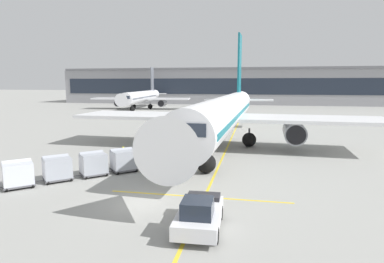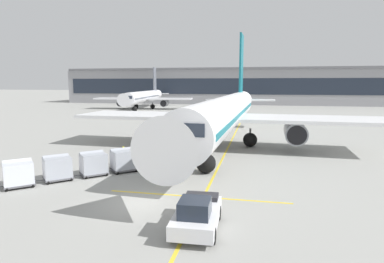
% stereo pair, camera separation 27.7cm
% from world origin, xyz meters
% --- Properties ---
extents(ground_plane, '(600.00, 600.00, 0.00)m').
position_xyz_m(ground_plane, '(0.00, 0.00, 0.00)').
color(ground_plane, gray).
extents(parked_airplane, '(34.76, 44.52, 15.19)m').
position_xyz_m(parked_airplane, '(3.31, 18.69, 3.90)').
color(parked_airplane, white).
rests_on(parked_airplane, ground).
extents(belt_loader, '(4.69, 4.49, 3.15)m').
position_xyz_m(belt_loader, '(-1.49, 9.27, 0.88)').
color(belt_loader, gold).
rests_on(belt_loader, ground).
extents(baggage_cart_lead, '(2.55, 2.54, 1.91)m').
position_xyz_m(baggage_cart_lead, '(-3.91, 6.61, 1.00)').
color(baggage_cart_lead, '#515156').
rests_on(baggage_cart_lead, ground).
extents(baggage_cart_second, '(2.55, 2.54, 1.91)m').
position_xyz_m(baggage_cart_second, '(-5.76, 4.96, 1.00)').
color(baggage_cart_second, '#515156').
rests_on(baggage_cart_second, ground).
extents(baggage_cart_third, '(2.55, 2.54, 1.91)m').
position_xyz_m(baggage_cart_third, '(-7.77, 3.16, 1.00)').
color(baggage_cart_third, '#515156').
rests_on(baggage_cart_third, ground).
extents(baggage_cart_fourth, '(2.55, 2.54, 1.91)m').
position_xyz_m(baggage_cart_fourth, '(-9.56, 1.21, 1.00)').
color(baggage_cart_fourth, '#515156').
rests_on(baggage_cart_fourth, ground).
extents(pushback_tug, '(2.25, 4.47, 1.83)m').
position_xyz_m(pushback_tug, '(4.16, -2.97, 0.83)').
color(pushback_tug, silver).
rests_on(pushback_tug, ground).
extents(ground_crew_by_loader, '(0.42, 0.47, 1.74)m').
position_xyz_m(ground_crew_by_loader, '(-4.68, 8.37, 1.00)').
color(ground_crew_by_loader, black).
rests_on(ground_crew_by_loader, ground).
extents(ground_crew_by_carts, '(0.49, 0.41, 1.74)m').
position_xyz_m(ground_crew_by_carts, '(-0.90, 8.98, 1.00)').
color(ground_crew_by_carts, black).
rests_on(ground_crew_by_carts, ground).
extents(safety_cone_engine_keepout, '(0.59, 0.59, 0.68)m').
position_xyz_m(safety_cone_engine_keepout, '(-1.12, 17.34, 0.33)').
color(safety_cone_engine_keepout, black).
rests_on(safety_cone_engine_keepout, ground).
extents(safety_cone_wingtip, '(0.55, 0.55, 0.63)m').
position_xyz_m(safety_cone_wingtip, '(-1.94, 16.56, 0.30)').
color(safety_cone_wingtip, black).
rests_on(safety_cone_wingtip, ground).
extents(safety_cone_nose_mark, '(0.57, 0.57, 0.65)m').
position_xyz_m(safety_cone_nose_mark, '(-3.32, 18.06, 0.32)').
color(safety_cone_nose_mark, black).
rests_on(safety_cone_nose_mark, ground).
extents(apron_guidance_line_lead_in, '(0.20, 110.00, 0.01)m').
position_xyz_m(apron_guidance_line_lead_in, '(3.68, 17.88, 0.00)').
color(apron_guidance_line_lead_in, yellow).
rests_on(apron_guidance_line_lead_in, ground).
extents(apron_guidance_line_stop_bar, '(12.00, 0.20, 0.01)m').
position_xyz_m(apron_guidance_line_stop_bar, '(3.29, 1.74, 0.00)').
color(apron_guidance_line_stop_bar, yellow).
rests_on(apron_guidance_line_stop_bar, ground).
extents(terminal_building, '(129.20, 20.03, 12.54)m').
position_xyz_m(terminal_building, '(1.64, 102.03, 6.22)').
color(terminal_building, '#939399').
rests_on(terminal_building, ground).
extents(distant_airplane, '(27.94, 36.22, 12.38)m').
position_xyz_m(distant_airplane, '(-25.28, 69.82, 3.34)').
color(distant_airplane, white).
rests_on(distant_airplane, ground).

